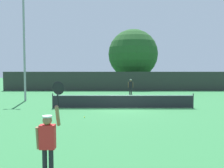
% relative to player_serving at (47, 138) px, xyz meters
% --- Properties ---
extents(ground_plane, '(120.00, 120.00, 0.00)m').
position_rel_player_serving_xyz_m(ground_plane, '(2.37, 11.34, -1.10)').
color(ground_plane, '#2D723D').
extents(tennis_net, '(10.10, 0.08, 1.07)m').
position_rel_player_serving_xyz_m(tennis_net, '(2.37, 11.34, -0.58)').
color(tennis_net, '#232328').
rests_on(tennis_net, ground).
extents(perimeter_fence, '(29.72, 0.12, 2.46)m').
position_rel_player_serving_xyz_m(perimeter_fence, '(2.37, 25.61, 0.14)').
color(perimeter_fence, '#2D332D').
rests_on(perimeter_fence, ground).
extents(player_serving, '(0.67, 0.39, 2.50)m').
position_rel_player_serving_xyz_m(player_serving, '(0.00, 0.00, 0.00)').
color(player_serving, red).
rests_on(player_serving, ground).
extents(player_receiving, '(0.57, 0.25, 1.68)m').
position_rel_player_serving_xyz_m(player_receiving, '(3.60, 20.35, -0.06)').
color(player_receiving, black).
rests_on(player_receiving, ground).
extents(tennis_ball, '(0.07, 0.07, 0.07)m').
position_rel_player_serving_xyz_m(tennis_ball, '(-0.00, 7.99, -1.06)').
color(tennis_ball, '#CCE033').
rests_on(tennis_ball, ground).
extents(light_pole, '(1.18, 0.28, 9.47)m').
position_rel_player_serving_xyz_m(light_pole, '(-6.05, 15.43, 4.22)').
color(light_pole, gray).
rests_on(light_pole, ground).
extents(large_tree, '(7.29, 7.29, 8.66)m').
position_rel_player_serving_xyz_m(large_tree, '(4.71, 30.38, 3.92)').
color(large_tree, brown).
rests_on(large_tree, ground).
extents(parked_car_near, '(2.43, 4.41, 1.69)m').
position_rel_player_serving_xyz_m(parked_car_near, '(-5.68, 33.13, -0.32)').
color(parked_car_near, black).
rests_on(parked_car_near, ground).
extents(parked_car_mid, '(2.28, 4.36, 1.69)m').
position_rel_player_serving_xyz_m(parked_car_mid, '(4.38, 31.51, -0.32)').
color(parked_car_mid, '#B7B7BC').
rests_on(parked_car_mid, ground).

